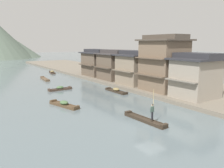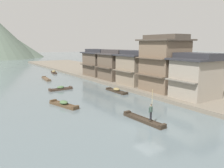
% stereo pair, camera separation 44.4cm
% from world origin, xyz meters
% --- Properties ---
extents(ground_plane, '(400.00, 400.00, 0.00)m').
position_xyz_m(ground_plane, '(0.00, 0.00, 0.00)').
color(ground_plane, slate).
extents(riverbank_right, '(18.00, 110.00, 0.56)m').
position_xyz_m(riverbank_right, '(16.53, 30.00, 0.28)').
color(riverbank_right, slate).
rests_on(riverbank_right, ground).
extents(boat_foreground_poled, '(1.15, 5.61, 0.46)m').
position_xyz_m(boat_foreground_poled, '(0.03, 1.05, 0.15)').
color(boat_foreground_poled, '#33281E').
rests_on(boat_foreground_poled, ground).
extents(boatman_person, '(0.55, 0.32, 3.04)m').
position_xyz_m(boatman_person, '(0.10, 0.03, 1.47)').
color(boatman_person, black).
rests_on(boatman_person, boat_foreground_poled).
extents(boat_moored_nearest, '(1.13, 5.18, 0.72)m').
position_xyz_m(boat_moored_nearest, '(5.81, 14.71, 0.24)').
color(boat_moored_nearest, '#33281E').
rests_on(boat_moored_nearest, ground).
extents(boat_moored_second, '(2.31, 5.11, 0.75)m').
position_xyz_m(boat_moored_second, '(-4.77, 11.05, 0.25)').
color(boat_moored_second, brown).
rests_on(boat_moored_second, ground).
extents(boat_moored_third, '(1.46, 5.89, 0.45)m').
position_xyz_m(boat_moored_third, '(-0.02, 34.31, 0.15)').
color(boat_moored_third, brown).
rests_on(boat_moored_third, ground).
extents(boat_moored_far, '(1.82, 4.80, 0.76)m').
position_xyz_m(boat_moored_far, '(5.14, 44.47, 0.26)').
color(boat_moored_far, '#423328').
rests_on(boat_moored_far, ground).
extents(boat_midriver_drifting, '(4.17, 1.23, 0.73)m').
position_xyz_m(boat_midriver_drifting, '(-1.41, 21.31, 0.26)').
color(boat_midriver_drifting, '#423328').
rests_on(boat_midriver_drifting, ground).
extents(house_waterfront_nearest, '(6.62, 5.81, 6.14)m').
position_xyz_m(house_waterfront_nearest, '(11.49, 3.67, 3.57)').
color(house_waterfront_nearest, gray).
rests_on(house_waterfront_nearest, riverbank_right).
extents(house_waterfront_second, '(6.66, 6.93, 8.74)m').
position_xyz_m(house_waterfront_second, '(11.51, 9.69, 4.86)').
color(house_waterfront_second, '#75604C').
rests_on(house_waterfront_second, riverbank_right).
extents(house_waterfront_tall, '(6.92, 6.56, 6.14)m').
position_xyz_m(house_waterfront_tall, '(11.64, 16.62, 3.56)').
color(house_waterfront_tall, gray).
rests_on(house_waterfront_tall, riverbank_right).
extents(house_waterfront_narrow, '(6.83, 6.72, 6.14)m').
position_xyz_m(house_waterfront_narrow, '(11.60, 23.62, 3.56)').
color(house_waterfront_narrow, brown).
rests_on(house_waterfront_narrow, riverbank_right).
extents(house_waterfront_far, '(6.01, 7.32, 6.14)m').
position_xyz_m(house_waterfront_far, '(11.19, 30.71, 3.56)').
color(house_waterfront_far, brown).
rests_on(house_waterfront_far, riverbank_right).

